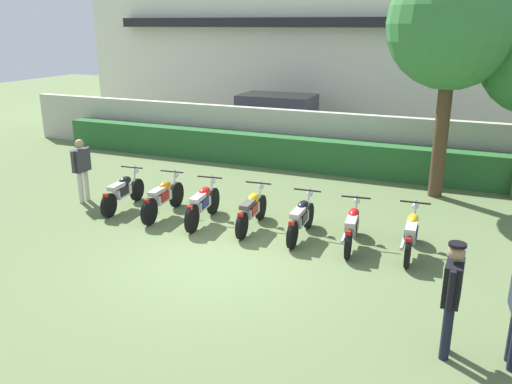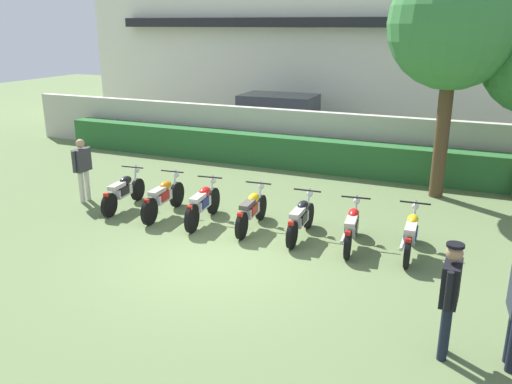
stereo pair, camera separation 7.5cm
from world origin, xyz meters
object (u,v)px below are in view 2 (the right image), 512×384
at_px(motorcycle_in_row_4, 301,218).
at_px(motorcycle_in_row_5, 352,227).
at_px(parked_car, 282,121).
at_px(officer_0, 450,291).
at_px(motorcycle_in_row_6, 411,233).
at_px(motorcycle_in_row_0, 123,191).
at_px(motorcycle_in_row_3, 251,210).
at_px(motorcycle_in_row_2, 203,204).
at_px(inspector_person, 82,165).
at_px(motorcycle_in_row_1, 163,197).
at_px(tree_near_inspector, 454,25).

bearing_deg(motorcycle_in_row_4, motorcycle_in_row_5, -94.58).
bearing_deg(parked_car, officer_0, -60.62).
bearing_deg(motorcycle_in_row_6, motorcycle_in_row_4, 88.10).
relative_size(motorcycle_in_row_0, motorcycle_in_row_3, 1.02).
bearing_deg(motorcycle_in_row_4, motorcycle_in_row_0, 87.31).
bearing_deg(motorcycle_in_row_3, motorcycle_in_row_5, -96.63).
distance_m(motorcycle_in_row_0, officer_0, 8.44).
distance_m(motorcycle_in_row_2, inspector_person, 3.56).
bearing_deg(motorcycle_in_row_2, motorcycle_in_row_0, 81.44).
bearing_deg(motorcycle_in_row_1, motorcycle_in_row_5, -94.80).
xyz_separation_m(parked_car, motorcycle_in_row_4, (3.53, -8.14, -0.50)).
bearing_deg(motorcycle_in_row_4, motorcycle_in_row_3, 85.45).
distance_m(motorcycle_in_row_6, officer_0, 3.42).
relative_size(motorcycle_in_row_1, inspector_person, 1.21).
relative_size(motorcycle_in_row_3, officer_0, 1.11).
distance_m(parked_car, motorcycle_in_row_6, 9.97).
bearing_deg(motorcycle_in_row_1, inspector_person, 83.74).
relative_size(motorcycle_in_row_5, motorcycle_in_row_6, 0.96).
height_order(motorcycle_in_row_1, motorcycle_in_row_5, motorcycle_in_row_1).
xyz_separation_m(parked_car, officer_0, (6.70, -11.35, 0.04)).
distance_m(motorcycle_in_row_2, motorcycle_in_row_4, 2.33).
bearing_deg(inspector_person, motorcycle_in_row_0, -2.44).
bearing_deg(motorcycle_in_row_0, inspector_person, 82.17).
relative_size(tree_near_inspector, motorcycle_in_row_5, 3.37).
bearing_deg(parked_car, motorcycle_in_row_5, -61.64).
relative_size(parked_car, motorcycle_in_row_4, 2.54).
distance_m(motorcycle_in_row_1, motorcycle_in_row_4, 3.42).
xyz_separation_m(motorcycle_in_row_1, motorcycle_in_row_2, (1.09, -0.05, 0.00)).
xyz_separation_m(motorcycle_in_row_0, motorcycle_in_row_2, (2.27, -0.09, 0.02)).
height_order(motorcycle_in_row_4, motorcycle_in_row_6, motorcycle_in_row_6).
relative_size(motorcycle_in_row_3, motorcycle_in_row_4, 1.03).
height_order(motorcycle_in_row_3, motorcycle_in_row_6, same).
bearing_deg(motorcycle_in_row_2, motorcycle_in_row_1, 81.00).
xyz_separation_m(motorcycle_in_row_0, motorcycle_in_row_4, (4.60, -0.05, -0.00)).
bearing_deg(officer_0, motorcycle_in_row_5, -55.32).
xyz_separation_m(motorcycle_in_row_2, officer_0, (5.50, -3.17, 0.52)).
distance_m(tree_near_inspector, officer_0, 8.11).
bearing_deg(officer_0, motorcycle_in_row_2, -28.34).
height_order(motorcycle_in_row_4, inspector_person, inspector_person).
bearing_deg(motorcycle_in_row_4, inspector_person, 86.92).
bearing_deg(motorcycle_in_row_6, officer_0, -167.18).
xyz_separation_m(motorcycle_in_row_3, motorcycle_in_row_6, (3.42, -0.01, -0.00)).
xyz_separation_m(motorcycle_in_row_2, motorcycle_in_row_6, (4.59, 0.08, -0.01)).
xyz_separation_m(motorcycle_in_row_3, inspector_person, (-4.69, 0.05, 0.51)).
distance_m(motorcycle_in_row_1, motorcycle_in_row_2, 1.09).
relative_size(motorcycle_in_row_1, motorcycle_in_row_5, 1.11).
height_order(tree_near_inspector, motorcycle_in_row_1, tree_near_inspector).
bearing_deg(motorcycle_in_row_5, motorcycle_in_row_3, 81.01).
bearing_deg(officer_0, motorcycle_in_row_3, -35.39).
xyz_separation_m(motorcycle_in_row_2, inspector_person, (-3.52, 0.15, 0.50)).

